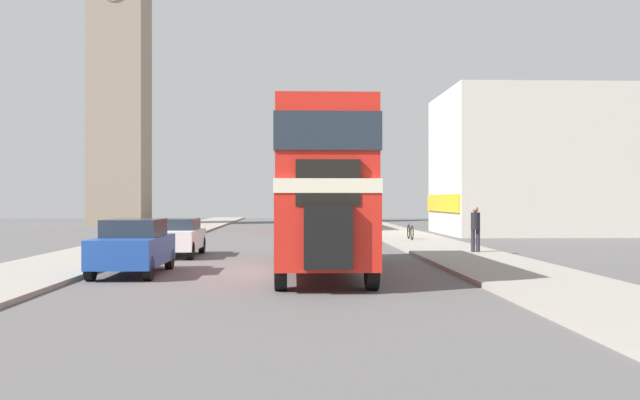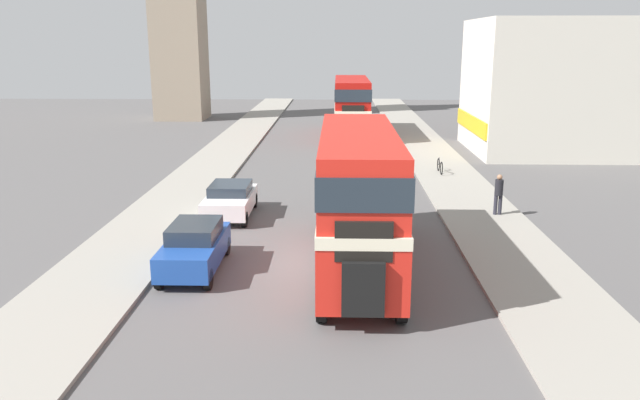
% 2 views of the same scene
% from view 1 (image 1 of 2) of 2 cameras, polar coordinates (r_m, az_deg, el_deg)
% --- Properties ---
extents(ground_plane, '(120.00, 120.00, 0.00)m').
position_cam_1_polar(ground_plane, '(20.76, -3.67, -5.74)').
color(ground_plane, '#565454').
extents(sidewalk_right, '(3.50, 120.00, 0.12)m').
position_cam_1_polar(sidewalk_right, '(21.64, 14.57, -5.34)').
color(sidewalk_right, gray).
rests_on(sidewalk_right, ground_plane).
extents(sidewalk_left, '(3.50, 120.00, 0.12)m').
position_cam_1_polar(sidewalk_left, '(22.00, -21.61, -5.26)').
color(sidewalk_left, gray).
rests_on(sidewalk_left, ground_plane).
extents(double_decker_bus, '(2.39, 9.96, 4.47)m').
position_cam_1_polar(double_decker_bus, '(20.39, 0.00, 1.57)').
color(double_decker_bus, red).
rests_on(double_decker_bus, ground_plane).
extents(bus_distant, '(2.56, 10.97, 4.42)m').
position_cam_1_polar(bus_distant, '(49.23, -0.75, 0.63)').
color(bus_distant, '#B2140F').
rests_on(bus_distant, ground_plane).
extents(car_parked_near, '(1.67, 3.99, 1.54)m').
position_cam_1_polar(car_parked_near, '(20.51, -14.71, -3.60)').
color(car_parked_near, '#1E479E').
rests_on(car_parked_near, ground_plane).
extents(car_parked_mid, '(1.83, 3.93, 1.39)m').
position_cam_1_polar(car_parked_mid, '(26.76, -11.57, -2.88)').
color(car_parked_mid, white).
rests_on(car_parked_mid, ground_plane).
extents(pedestrian_walking, '(0.35, 0.35, 1.71)m').
position_cam_1_polar(pedestrian_walking, '(27.42, 12.33, -2.06)').
color(pedestrian_walking, '#282833').
rests_on(pedestrian_walking, sidewalk_right).
extents(bicycle_on_pavement, '(0.05, 1.76, 0.78)m').
position_cam_1_polar(bicycle_on_pavement, '(35.58, 7.24, -2.56)').
color(bicycle_on_pavement, black).
rests_on(bicycle_on_pavement, sidewalk_right).
extents(church_tower, '(4.69, 4.69, 33.20)m').
position_cam_1_polar(church_tower, '(63.69, -15.73, 13.50)').
color(church_tower, gray).
rests_on(church_tower, ground_plane).
extents(shop_building_block, '(19.43, 9.39, 8.58)m').
position_cam_1_polar(shop_building_block, '(46.82, 21.48, 2.71)').
color(shop_building_block, beige).
rests_on(shop_building_block, ground_plane).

